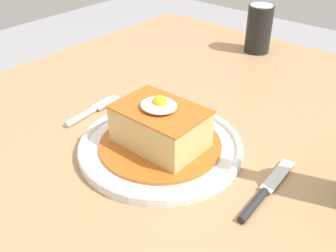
{
  "coord_description": "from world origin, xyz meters",
  "views": [
    {
      "loc": [
        0.32,
        -0.53,
        1.15
      ],
      "look_at": [
        -0.05,
        -0.1,
        0.79
      ],
      "focal_mm": 42.04,
      "sensor_mm": 36.0,
      "label": 1
    }
  ],
  "objects_px": {
    "main_plate": "(160,146)",
    "knife": "(261,196)",
    "fork": "(88,112)",
    "soda_can": "(259,29)"
  },
  "relations": [
    {
      "from": "main_plate",
      "to": "knife",
      "type": "height_order",
      "value": "main_plate"
    },
    {
      "from": "main_plate",
      "to": "knife",
      "type": "distance_m",
      "value": 0.19
    },
    {
      "from": "main_plate",
      "to": "knife",
      "type": "relative_size",
      "value": 1.7
    },
    {
      "from": "main_plate",
      "to": "fork",
      "type": "xyz_separation_m",
      "value": [
        -0.19,
        -0.0,
        -0.0
      ]
    },
    {
      "from": "main_plate",
      "to": "soda_can",
      "type": "height_order",
      "value": "soda_can"
    },
    {
      "from": "knife",
      "to": "main_plate",
      "type": "bearing_deg",
      "value": -179.1
    },
    {
      "from": "knife",
      "to": "fork",
      "type": "bearing_deg",
      "value": -179.24
    },
    {
      "from": "fork",
      "to": "knife",
      "type": "xyz_separation_m",
      "value": [
        0.38,
        0.01,
        -0.0
      ]
    },
    {
      "from": "main_plate",
      "to": "fork",
      "type": "height_order",
      "value": "main_plate"
    },
    {
      "from": "main_plate",
      "to": "soda_can",
      "type": "relative_size",
      "value": 2.27
    }
  ]
}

